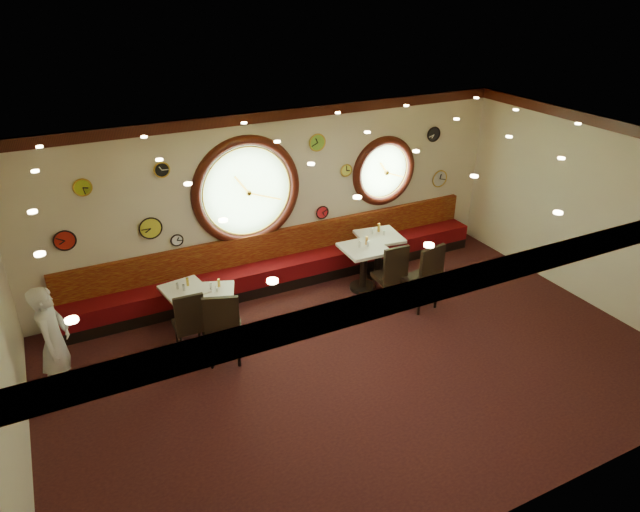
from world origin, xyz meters
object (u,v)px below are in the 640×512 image
(table_a, at_px, (186,303))
(condiment_b_salt, at_px, (211,286))
(condiment_c_bottle, at_px, (367,241))
(condiment_b_pepper, at_px, (217,289))
(chair_d, at_px, (426,273))
(condiment_a_salt, at_px, (177,286))
(condiment_b_bottle, at_px, (219,283))
(condiment_a_pepper, at_px, (184,288))
(condiment_c_salt, at_px, (360,245))
(condiment_d_salt, at_px, (372,232))
(table_c, at_px, (364,263))
(condiment_c_pepper, at_px, (368,244))
(chair_c, at_px, (392,271))
(condiment_d_pepper, at_px, (384,233))
(condiment_a_bottle, at_px, (188,282))
(chair_b, at_px, (223,324))
(table_b, at_px, (215,304))
(table_d, at_px, (379,250))
(chair_a, at_px, (189,319))
(waiter, at_px, (55,343))
(condiment_d_bottle, at_px, (379,228))

(table_a, distance_m, condiment_b_salt, 0.52)
(condiment_c_bottle, bearing_deg, condiment_b_pepper, -176.88)
(chair_d, relative_size, condiment_a_salt, 7.17)
(condiment_a_salt, relative_size, condiment_b_bottle, 0.78)
(condiment_b_salt, height_order, condiment_b_pepper, condiment_b_salt)
(condiment_a_pepper, bearing_deg, condiment_c_salt, -1.84)
(condiment_b_pepper, bearing_deg, condiment_d_salt, 8.97)
(condiment_a_salt, bearing_deg, condiment_b_bottle, -15.11)
(table_c, xyz_separation_m, condiment_c_pepper, (0.08, 0.01, 0.37))
(chair_c, height_order, condiment_d_pepper, chair_c)
(condiment_d_pepper, height_order, condiment_a_bottle, condiment_d_pepper)
(chair_b, bearing_deg, condiment_d_pepper, 39.48)
(condiment_b_pepper, bearing_deg, table_b, 125.81)
(condiment_a_pepper, relative_size, condiment_c_bottle, 0.70)
(table_d, bearing_deg, condiment_d_pepper, -20.60)
(table_c, relative_size, chair_a, 1.30)
(table_b, xyz_separation_m, chair_b, (-0.17, -0.99, 0.25))
(table_b, height_order, waiter, waiter)
(chair_b, relative_size, condiment_c_bottle, 4.84)
(table_c, height_order, chair_b, chair_b)
(table_d, bearing_deg, chair_a, -167.56)
(condiment_a_pepper, relative_size, condiment_c_pepper, 1.00)
(condiment_a_bottle, bearing_deg, table_b, -41.39)
(table_c, relative_size, table_d, 0.98)
(condiment_b_salt, xyz_separation_m, condiment_c_bottle, (2.92, 0.04, 0.18))
(condiment_a_salt, bearing_deg, chair_a, -92.30)
(condiment_a_bottle, height_order, condiment_b_bottle, condiment_a_bottle)
(condiment_d_salt, relative_size, condiment_a_bottle, 0.70)
(chair_a, bearing_deg, condiment_b_bottle, 44.13)
(table_c, distance_m, chair_d, 1.23)
(condiment_b_salt, height_order, condiment_d_pepper, condiment_d_pepper)
(table_b, bearing_deg, condiment_c_pepper, 0.61)
(condiment_c_salt, height_order, condiment_d_bottle, condiment_d_bottle)
(table_a, relative_size, condiment_c_bottle, 4.87)
(condiment_c_salt, relative_size, condiment_d_pepper, 1.18)
(table_a, xyz_separation_m, waiter, (-1.95, -0.89, 0.39))
(table_a, height_order, condiment_d_bottle, condiment_d_bottle)
(table_a, xyz_separation_m, condiment_a_bottle, (0.08, 0.06, 0.34))
(table_d, bearing_deg, condiment_b_salt, -175.14)
(condiment_a_salt, bearing_deg, condiment_c_pepper, -3.90)
(condiment_c_bottle, distance_m, waiter, 5.32)
(condiment_a_pepper, relative_size, condiment_b_pepper, 1.15)
(chair_a, height_order, condiment_b_salt, chair_a)
(condiment_a_pepper, bearing_deg, table_d, 2.76)
(table_b, bearing_deg, chair_c, -12.01)
(condiment_b_pepper, bearing_deg, condiment_a_pepper, 155.44)
(chair_a, relative_size, waiter, 0.39)
(table_d, height_order, condiment_a_bottle, condiment_a_bottle)
(table_a, distance_m, condiment_a_bottle, 0.35)
(chair_a, bearing_deg, condiment_a_bottle, 77.55)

